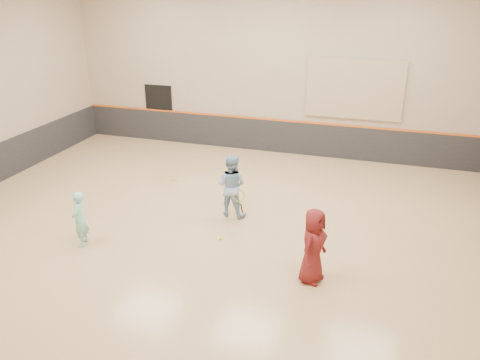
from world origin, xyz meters
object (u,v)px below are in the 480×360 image
(instructor, at_px, (231,186))
(young_man, at_px, (313,246))
(girl, at_px, (80,219))
(spare_racket, at_px, (173,180))

(instructor, bearing_deg, young_man, 142.69)
(girl, distance_m, instructor, 3.86)
(instructor, xyz_separation_m, young_man, (2.54, -2.36, -0.04))
(girl, height_order, young_man, young_man)
(girl, relative_size, instructor, 0.80)
(young_man, distance_m, spare_racket, 6.42)
(girl, relative_size, spare_racket, 1.86)
(girl, relative_size, young_man, 0.84)
(young_man, xyz_separation_m, spare_racket, (-5.01, 3.95, -0.74))
(young_man, bearing_deg, girl, 108.42)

